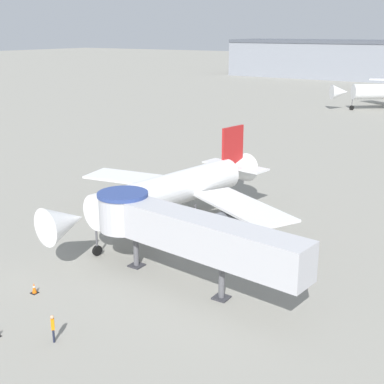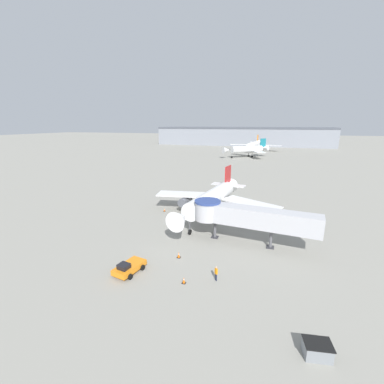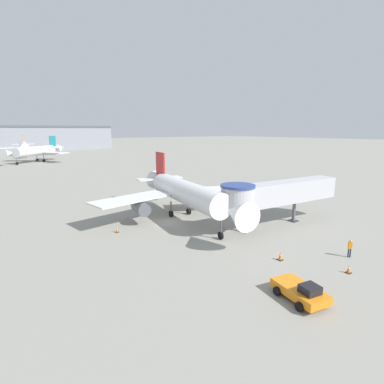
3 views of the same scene
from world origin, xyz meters
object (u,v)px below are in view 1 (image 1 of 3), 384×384
ground_crew_marshaller (53,326)px  main_airplane (174,190)px  traffic_cone_near_nose (34,288)px  jet_bridge (179,229)px  traffic_cone_port_wing (98,205)px

ground_crew_marshaller → main_airplane: bearing=148.0°
traffic_cone_near_nose → ground_crew_marshaller: size_ratio=0.45×
jet_bridge → ground_crew_marshaller: 11.54m
traffic_cone_near_nose → jet_bridge: bearing=42.9°
main_airplane → jet_bridge: (7.27, -9.56, 0.62)m
main_airplane → ground_crew_marshaller: 21.34m
traffic_cone_near_nose → traffic_cone_port_wing: size_ratio=1.15×
traffic_cone_port_wing → ground_crew_marshaller: 25.77m
jet_bridge → traffic_cone_port_wing: bearing=157.1°
main_airplane → traffic_cone_port_wing: (-10.10, 0.07, -3.38)m
main_airplane → jet_bridge: 12.02m
traffic_cone_port_wing → traffic_cone_near_nose: bearing=-60.6°
main_airplane → jet_bridge: main_airplane is taller
main_airplane → traffic_cone_near_nose: size_ratio=31.77×
jet_bridge → traffic_cone_near_nose: (-7.83, -7.28, -3.95)m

